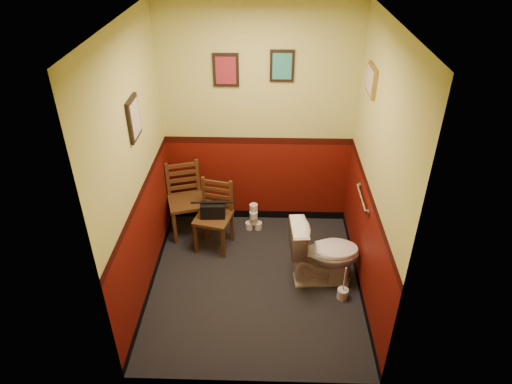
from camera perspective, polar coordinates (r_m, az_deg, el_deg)
floor at (r=5.02m, az=-0.08°, el=-11.23°), size 2.20×2.40×0.00m
ceiling at (r=3.70m, az=-0.12°, el=20.52°), size 2.20×2.40×0.00m
wall_back at (r=5.27m, az=0.30°, el=8.80°), size 2.20×0.00×2.70m
wall_front at (r=3.22m, az=-0.75°, el=-8.66°), size 2.20×0.00×2.70m
wall_left at (r=4.37m, az=-14.69°, el=2.33°), size 0.00×2.40×2.70m
wall_right at (r=4.31m, az=14.68°, el=1.91°), size 0.00×2.40×2.70m
grab_bar at (r=4.72m, az=13.09°, el=-0.71°), size 0.05×0.56×0.06m
framed_print_back_a at (r=5.06m, az=-3.79°, el=14.97°), size 0.28×0.04×0.36m
framed_print_back_b at (r=5.02m, az=3.28°, el=15.46°), size 0.26×0.04×0.34m
framed_print_left at (r=4.23m, az=-15.02°, el=8.87°), size 0.04×0.30×0.38m
framed_print_right at (r=4.56m, az=14.22°, el=13.40°), size 0.04×0.34×0.28m
toilet at (r=4.87m, az=8.51°, el=-7.52°), size 0.78×0.47×0.73m
toilet_brush at (r=4.89m, az=10.78°, el=-12.29°), size 0.11×0.11×0.41m
chair_left at (r=5.54m, az=-8.75°, el=-0.97°), size 0.52×0.52×0.89m
chair_right at (r=5.28m, az=-5.22°, el=-2.98°), size 0.47×0.47×0.83m
handbag at (r=5.19m, az=-5.42°, el=-2.26°), size 0.28×0.15×0.20m
tp_stack at (r=5.66m, az=-0.30°, el=-3.37°), size 0.21×0.13×0.36m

